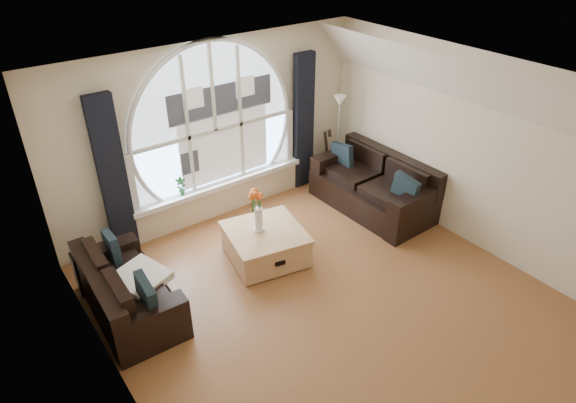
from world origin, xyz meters
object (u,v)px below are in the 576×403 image
object	(u,v)px
sofa_right	(373,186)
potted_plant	(181,186)
sofa_left	(127,286)
vase_flowers	(258,206)
guitar	(324,157)
floor_lamp	(338,142)
coffee_chest	(265,243)

from	to	relation	value
sofa_right	potted_plant	distance (m)	2.98
sofa_left	sofa_right	xyz separation A→B (m)	(4.03, -0.01, 0.00)
sofa_left	potted_plant	xyz separation A→B (m)	(1.38, 1.30, 0.30)
vase_flowers	guitar	size ratio (longest dim) A/B	0.66
floor_lamp	guitar	size ratio (longest dim) A/B	1.51
sofa_right	sofa_left	bearing A→B (deg)	178.63
floor_lamp	potted_plant	distance (m)	2.76
sofa_left	guitar	distance (m)	4.07
coffee_chest	vase_flowers	distance (m)	0.60
coffee_chest	guitar	bearing A→B (deg)	41.36
vase_flowers	floor_lamp	xyz separation A→B (m)	(2.25, 0.97, -0.04)
coffee_chest	guitar	size ratio (longest dim) A/B	0.95
coffee_chest	floor_lamp	distance (m)	2.49
floor_lamp	guitar	world-z (taller)	floor_lamp
potted_plant	guitar	bearing A→B (deg)	-5.37
vase_flowers	sofa_right	bearing A→B (deg)	0.21
sofa_left	floor_lamp	xyz separation A→B (m)	(4.11, 0.95, 0.40)
coffee_chest	potted_plant	distance (m)	1.56
sofa_right	potted_plant	xyz separation A→B (m)	(-2.65, 1.32, 0.30)
vase_flowers	guitar	xyz separation A→B (m)	(2.07, 1.08, -0.31)
coffee_chest	guitar	world-z (taller)	guitar
sofa_left	vase_flowers	world-z (taller)	vase_flowers
guitar	potted_plant	distance (m)	2.56
sofa_left	guitar	bearing A→B (deg)	17.05
sofa_right	floor_lamp	size ratio (longest dim) A/B	1.23
coffee_chest	floor_lamp	world-z (taller)	floor_lamp
sofa_left	guitar	xyz separation A→B (m)	(3.92, 1.06, 0.13)
vase_flowers	guitar	distance (m)	2.35
floor_lamp	potted_plant	world-z (taller)	floor_lamp
sofa_right	guitar	size ratio (longest dim) A/B	1.86
vase_flowers	floor_lamp	size ratio (longest dim) A/B	0.44
sofa_left	sofa_right	distance (m)	4.03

